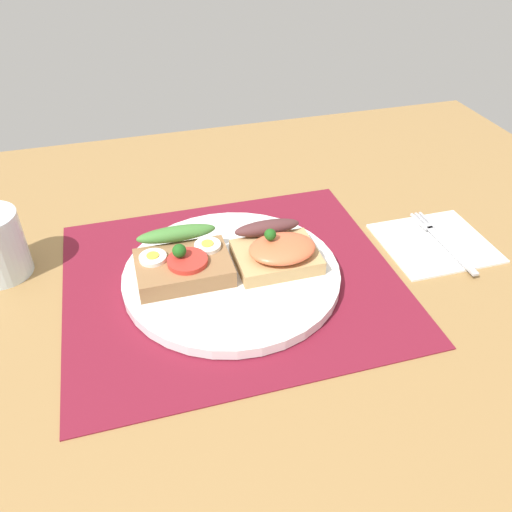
{
  "coord_description": "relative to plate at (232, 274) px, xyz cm",
  "views": [
    {
      "loc": [
        -10.37,
        -46.81,
        39.74
      ],
      "look_at": [
        3.0,
        0.0,
        3.05
      ],
      "focal_mm": 36.43,
      "sensor_mm": 36.0,
      "label": 1
    }
  ],
  "objects": [
    {
      "name": "plate",
      "position": [
        0.0,
        0.0,
        0.0
      ],
      "size": [
        25.63,
        25.63,
        1.25
      ],
      "primitive_type": "cylinder",
      "color": "white",
      "rests_on": "placemat"
    },
    {
      "name": "napkin",
      "position": [
        27.4,
        -0.49,
        -0.62
      ],
      "size": [
        13.63,
        12.49,
        0.6
      ],
      "primitive_type": "cube",
      "color": "white",
      "rests_on": "ground_plane"
    },
    {
      "name": "ground_plane",
      "position": [
        0.0,
        0.0,
        -2.52
      ],
      "size": [
        120.0,
        90.0,
        3.2
      ],
      "primitive_type": "cube",
      "color": "olive"
    },
    {
      "name": "sandwich_salmon",
      "position": [
        5.64,
        -0.03,
        2.37
      ],
      "size": [
        9.7,
        9.13,
        4.94
      ],
      "color": "tan",
      "rests_on": "plate"
    },
    {
      "name": "placemat",
      "position": [
        0.0,
        0.0,
        -0.77
      ],
      "size": [
        39.0,
        34.21,
        0.3
      ],
      "primitive_type": "cube",
      "color": "maroon",
      "rests_on": "ground_plane"
    },
    {
      "name": "sandwich_egg_tomato",
      "position": [
        -5.49,
        1.31,
        2.19
      ],
      "size": [
        10.79,
        9.11,
        4.38
      ],
      "color": "olive",
      "rests_on": "plate"
    },
    {
      "name": "fork",
      "position": [
        28.06,
        -0.29,
        -0.16
      ],
      "size": [
        1.62,
        14.21,
        0.32
      ],
      "color": "#B7B7BC",
      "rests_on": "napkin"
    }
  ]
}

